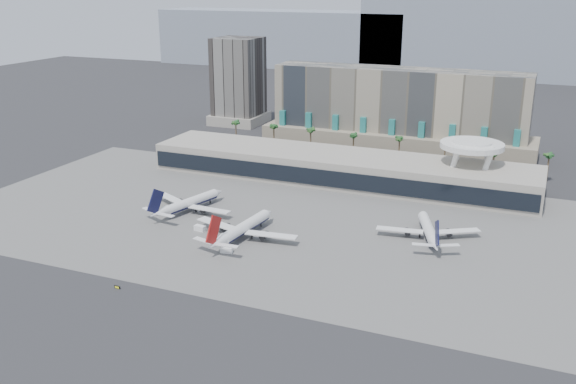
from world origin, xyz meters
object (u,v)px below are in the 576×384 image
at_px(airliner_right, 429,230).
at_px(service_vehicle_b, 227,250).
at_px(service_vehicle_a, 200,228).
at_px(airliner_centre, 243,228).
at_px(taxiway_sign, 117,287).
at_px(airliner_left, 189,203).

height_order(airliner_right, service_vehicle_b, airliner_right).
bearing_deg(service_vehicle_a, airliner_right, 26.59).
height_order(service_vehicle_a, service_vehicle_b, service_vehicle_a).
distance_m(airliner_centre, service_vehicle_a, 17.19).
distance_m(service_vehicle_b, taxiway_sign, 39.01).
bearing_deg(taxiway_sign, airliner_centre, 76.65).
xyz_separation_m(airliner_right, service_vehicle_a, (-76.23, -24.32, -2.22)).
distance_m(airliner_left, service_vehicle_a, 21.61).
xyz_separation_m(service_vehicle_b, taxiway_sign, (-17.25, -34.98, -0.53)).
relative_size(airliner_centre, taxiway_sign, 20.53).
bearing_deg(airliner_left, airliner_right, 19.96).
bearing_deg(taxiway_sign, service_vehicle_b, 69.23).
height_order(airliner_centre, service_vehicle_a, airliner_centre).
relative_size(airliner_right, service_vehicle_a, 8.63).
height_order(airliner_centre, service_vehicle_b, airliner_centre).
xyz_separation_m(airliner_left, airliner_right, (90.43, 8.20, -0.16)).
distance_m(airliner_left, airliner_right, 90.80).
height_order(airliner_left, airliner_centre, airliner_centre).
bearing_deg(service_vehicle_a, taxiway_sign, -80.48).
xyz_separation_m(airliner_centre, service_vehicle_b, (0.78, -13.34, -2.60)).
height_order(airliner_right, service_vehicle_a, airliner_right).
height_order(airliner_left, airliner_right, airliner_left).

